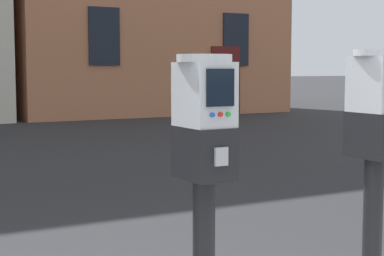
{
  "coord_description": "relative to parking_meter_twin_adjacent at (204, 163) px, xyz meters",
  "views": [
    {
      "loc": [
        -1.32,
        -2.31,
        1.46
      ],
      "look_at": [
        -0.13,
        -0.1,
        1.22
      ],
      "focal_mm": 58.27,
      "sensor_mm": 36.0,
      "label": 1
    }
  ],
  "objects": [
    {
      "name": "parking_meter_end_of_row",
      "position": [
        0.9,
        0.0,
        0.02
      ],
      "size": [
        0.22,
        0.25,
        1.4
      ],
      "rotation": [
        0.0,
        0.0,
        -1.55
      ],
      "color": "black",
      "rests_on": "sidewalk_slab"
    },
    {
      "name": "parking_meter_twin_adjacent",
      "position": [
        0.0,
        0.0,
        0.0
      ],
      "size": [
        0.22,
        0.25,
        1.37
      ],
      "rotation": [
        0.0,
        0.0,
        -1.55
      ],
      "color": "black",
      "rests_on": "sidewalk_slab"
    }
  ]
}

